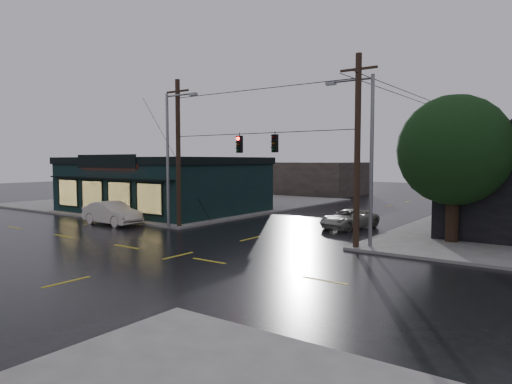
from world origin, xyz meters
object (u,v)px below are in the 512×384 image
Objects in this scene: utility_pole_nw at (179,228)px; utility_pole_ne at (356,250)px; corner_tree at (454,151)px; sedan_cream at (112,213)px; suv_silver at (349,219)px.

utility_pole_nw and utility_pole_ne have the same top height.
utility_pole_ne is at bearing -128.36° from corner_tree.
utility_pole_ne is at bearing -83.43° from sedan_cream.
suv_silver is (-3.46, 6.86, 0.65)m from utility_pole_ne.
corner_tree is at bearing 15.62° from utility_pole_nw.
utility_pole_ne is 1.99× the size of sedan_cream.
corner_tree reaches higher than suv_silver.
sedan_cream reaches higher than suv_silver.
suv_silver is at bearing -58.66° from sedan_cream.
suv_silver is at bearing 116.78° from utility_pole_ne.
utility_pole_nw is 1.00× the size of utility_pole_ne.
utility_pole_ne reaches higher than sedan_cream.
utility_pole_ne is 7.71m from suv_silver.
sedan_cream is (-18.26, -1.57, 0.84)m from utility_pole_ne.
corner_tree is 7.92m from utility_pole_ne.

